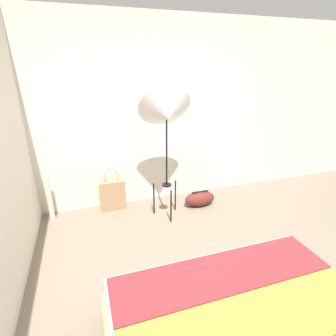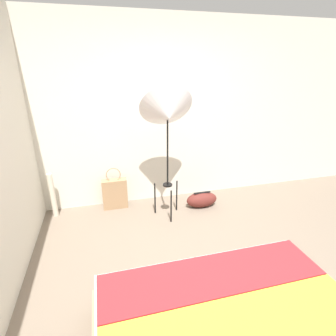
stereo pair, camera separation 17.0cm
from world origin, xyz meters
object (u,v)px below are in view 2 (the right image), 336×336
at_px(tote_bag, 115,193).
at_px(paper_roll, 53,195).
at_px(photo_umbrella, 168,113).
at_px(duffel_bag, 202,200).

distance_m(tote_bag, paper_roll, 0.83).
bearing_deg(photo_umbrella, tote_bag, 150.15).
bearing_deg(duffel_bag, tote_bag, 166.38).
distance_m(photo_umbrella, duffel_bag, 1.41).
relative_size(photo_umbrella, tote_bag, 2.82).
height_order(photo_umbrella, paper_roll, photo_umbrella).
xyz_separation_m(tote_bag, paper_roll, (-0.82, -0.02, 0.09)).
bearing_deg(paper_roll, duffel_bag, -7.79).
bearing_deg(tote_bag, paper_roll, -178.80).
xyz_separation_m(photo_umbrella, duffel_bag, (0.54, 0.10, -1.30)).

